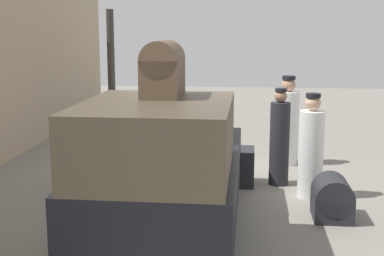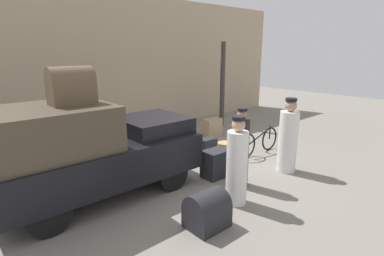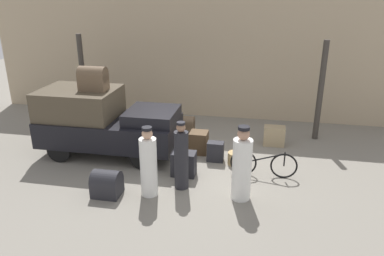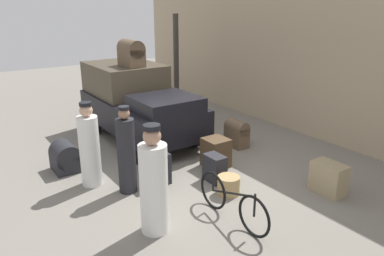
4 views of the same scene
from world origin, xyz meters
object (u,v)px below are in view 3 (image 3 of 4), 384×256
trunk_wicker_pale (184,164)px  suitcase_tan_flat (185,126)px  bicycle (263,164)px  porter_carrying_trunk (149,165)px  wicker_basket (236,158)px  trunk_on_truck_roof (93,78)px  trunk_barrel_dark (107,184)px  truck (103,121)px  porter_standing_middle (242,167)px  suitcase_small_leather (215,152)px  suitcase_black_upright (274,136)px  trunk_umber_medium (199,142)px  porter_lifting_near_truck (181,158)px

trunk_wicker_pale → suitcase_tan_flat: (-0.50, 2.57, 0.04)m
bicycle → porter_carrying_trunk: bearing=-151.5°
wicker_basket → trunk_on_truck_roof: bearing=179.3°
trunk_barrel_dark → truck: bearing=114.0°
trunk_wicker_pale → bicycle: bearing=8.8°
porter_standing_middle → wicker_basket: bearing=98.6°
suitcase_small_leather → suitcase_tan_flat: size_ratio=0.81×
suitcase_black_upright → trunk_barrel_dark: 5.24m
trunk_barrel_dark → suitcase_tan_flat: 3.98m
suitcase_tan_flat → trunk_on_truck_roof: 3.28m
trunk_umber_medium → trunk_barrel_dark: bearing=-121.3°
truck → suitcase_black_upright: 5.00m
porter_standing_middle → trunk_on_truck_roof: size_ratio=2.34×
porter_lifting_near_truck → suitcase_small_leather: (0.59, 1.58, -0.49)m
trunk_umber_medium → truck: bearing=-168.8°
suitcase_small_leather → trunk_wicker_pale: trunk_wicker_pale is taller
porter_lifting_near_truck → suitcase_black_upright: (2.17, 3.00, -0.47)m
porter_lifting_near_truck → trunk_on_truck_roof: 3.44m
bicycle → trunk_on_truck_roof: size_ratio=2.25×
suitcase_black_upright → trunk_on_truck_roof: 5.46m
suitcase_small_leather → trunk_on_truck_roof: 3.84m
porter_lifting_near_truck → trunk_barrel_dark: (-1.59, -0.66, -0.48)m
suitcase_small_leather → trunk_on_truck_roof: size_ratio=0.73×
trunk_barrel_dark → suitcase_tan_flat: suitcase_tan_flat is taller
bicycle → porter_lifting_near_truck: size_ratio=1.01×
truck → porter_carrying_trunk: (1.91, -1.97, -0.22)m
bicycle → suitcase_black_upright: (0.29, 2.08, -0.05)m
trunk_umber_medium → bicycle: bearing=-31.4°
porter_lifting_near_truck → porter_carrying_trunk: bearing=-145.0°
trunk_wicker_pale → suitcase_tan_flat: suitcase_tan_flat is taller
porter_standing_middle → bicycle: bearing=67.4°
porter_lifting_near_truck → trunk_barrel_dark: bearing=-157.4°
bicycle → trunk_wicker_pale: size_ratio=2.67×
trunk_on_truck_roof → porter_carrying_trunk: bearing=-43.2°
porter_carrying_trunk → suitcase_tan_flat: (0.06, 3.64, -0.40)m
suitcase_small_leather → suitcase_tan_flat: (-1.18, 1.60, 0.08)m
trunk_barrel_dark → bicycle: bearing=24.5°
bicycle → wicker_basket: bicycle is taller
trunk_on_truck_roof → wicker_basket: bearing=-0.7°
wicker_basket → porter_lifting_near_truck: bearing=-128.1°
porter_carrying_trunk → trunk_barrel_dark: (-0.94, -0.21, -0.47)m
bicycle → suitcase_small_leather: 1.45m
bicycle → trunk_umber_medium: 2.14m
truck → suitcase_tan_flat: 2.66m
trunk_barrel_dark → trunk_umber_medium: (1.64, 2.70, 0.04)m
porter_carrying_trunk → trunk_wicker_pale: size_ratio=2.66×
bicycle → trunk_barrel_dark: 3.81m
trunk_umber_medium → porter_lifting_near_truck: bearing=-91.5°
bicycle → porter_standing_middle: porter_standing_middle is taller
suitcase_black_upright → trunk_umber_medium: trunk_umber_medium is taller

